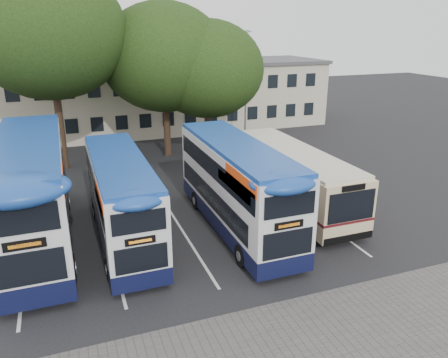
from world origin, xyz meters
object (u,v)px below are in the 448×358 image
bus_dd_mid (121,196)px  bus_dd_right (236,183)px  tree_left (48,32)px  lamp_post (246,81)px  bus_dd_left (32,188)px  bus_single (291,173)px  tree_mid (164,57)px  tree_right (207,69)px

bus_dd_mid → bus_dd_right: 5.36m
tree_left → bus_dd_right: tree_left is taller
lamp_post → bus_dd_left: 21.55m
lamp_post → bus_dd_left: size_ratio=0.78×
bus_dd_left → bus_single: 12.99m
lamp_post → bus_dd_mid: size_ratio=0.95×
tree_mid → tree_right: bearing=-17.2°
tree_mid → bus_dd_mid: size_ratio=1.16×
tree_right → bus_single: bearing=-84.2°
tree_right → bus_dd_right: tree_right is taller
tree_left → tree_mid: 7.73m
bus_dd_mid → tree_mid: bearing=68.3°
tree_left → tree_mid: bearing=4.6°
lamp_post → bus_dd_left: bearing=-139.1°
bus_dd_mid → bus_single: bearing=7.1°
tree_right → bus_dd_mid: tree_right is taller
bus_dd_mid → bus_dd_right: (5.32, -0.64, 0.18)m
lamp_post → tree_mid: tree_mid is taller
bus_dd_left → bus_single: (12.96, 0.06, -0.86)m
tree_left → bus_dd_left: bearing=-96.9°
lamp_post → tree_left: tree_left is taller
bus_dd_right → bus_single: bus_dd_right is taller
lamp_post → bus_dd_right: bearing=-114.5°
tree_left → bus_dd_left: size_ratio=1.14×
bus_dd_mid → bus_dd_left: bearing=163.5°
bus_dd_left → bus_dd_mid: (3.68, -1.09, -0.47)m
bus_dd_mid → tree_left: bearing=100.4°
tree_left → bus_single: 17.74m
bus_single → lamp_post: bearing=77.0°
lamp_post → bus_dd_mid: bearing=-129.6°
tree_right → bus_dd_mid: size_ratio=1.04×
bus_dd_left → tree_right: bearing=43.1°
bus_dd_left → bus_single: size_ratio=1.09×
tree_left → tree_right: bearing=-1.7°
tree_mid → tree_right: 3.20m
tree_mid → bus_dd_right: 14.58m
tree_mid → bus_dd_mid: bearing=-111.7°
lamp_post → tree_left: 15.53m
bus_dd_left → bus_dd_right: (9.00, -1.73, -0.29)m
lamp_post → bus_dd_right: (-7.19, -15.74, -2.71)m
bus_dd_left → bus_dd_right: size_ratio=1.12×
tree_mid → bus_single: 13.75m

